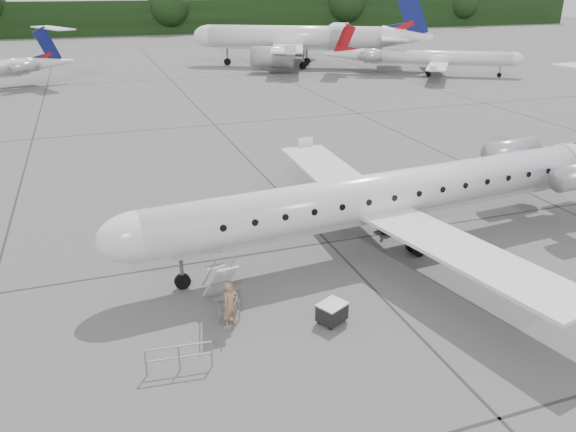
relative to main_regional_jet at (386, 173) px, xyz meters
name	(u,v)px	position (x,y,z in m)	size (l,w,h in m)	color
ground	(415,262)	(0.74, -2.02, -3.86)	(320.00, 320.00, 0.00)	#575755
treeline	(138,18)	(0.74, 127.98, 0.14)	(260.00, 4.00, 8.00)	black
main_regional_jet	(386,173)	(0.00, 0.00, 0.00)	(30.09, 21.66, 7.72)	silver
airstair	(220,283)	(-8.90, -3.07, -2.65)	(0.85, 2.31, 2.42)	silver
passenger	(231,305)	(-8.79, -4.37, -2.92)	(0.68, 0.45, 1.87)	#90684E
safety_railing	(179,359)	(-11.12, -6.43, -3.36)	(2.20, 0.08, 1.00)	gray
baggage_cart	(332,312)	(-5.05, -5.43, -3.41)	(1.03, 0.83, 0.89)	black
bg_narrowbody	(294,26)	(17.82, 61.96, 2.23)	(33.93, 24.43, 12.18)	silver
bg_regional_right	(437,51)	(33.57, 47.05, -0.45)	(25.95, 18.68, 6.81)	silver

